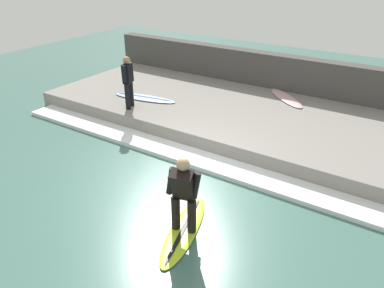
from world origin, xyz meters
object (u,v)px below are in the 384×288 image
object	(u,v)px
surfboard_riding	(184,230)
surfer_waiting_near	(128,80)
surfer_riding	(183,191)
surfboard_waiting_near	(145,98)
surfboard_spare	(286,98)

from	to	relation	value
surfboard_riding	surfer_waiting_near	size ratio (longest dim) A/B	1.39
surfboard_riding	surfer_riding	bearing A→B (deg)	180.00
surfer_waiting_near	surfboard_waiting_near	bearing A→B (deg)	7.04
surfboard_riding	surfer_riding	size ratio (longest dim) A/B	1.42
surfer_riding	surfboard_riding	bearing A→B (deg)	0.00
surfer_riding	surfer_waiting_near	xyz separation A→B (m)	(3.27, 4.12, 0.42)
surfer_waiting_near	surfboard_riding	bearing A→B (deg)	-128.50
surfer_riding	surfboard_waiting_near	distance (m)	5.87
surfer_riding	surfer_waiting_near	distance (m)	5.28
surfer_waiting_near	surfboard_spare	bearing A→B (deg)	-48.53
surfboard_riding	surfer_riding	world-z (taller)	surfer_riding
surfer_waiting_near	surfboard_spare	world-z (taller)	surfer_waiting_near
surfboard_riding	surfboard_waiting_near	size ratio (longest dim) A/B	0.98
surfer_waiting_near	surfboard_waiting_near	size ratio (longest dim) A/B	0.70
surfboard_riding	surfboard_waiting_near	distance (m)	5.88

